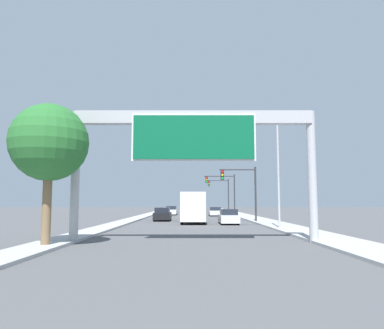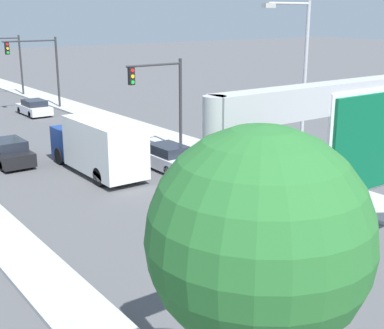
{
  "view_description": "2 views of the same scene",
  "coord_description": "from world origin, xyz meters",
  "px_view_note": "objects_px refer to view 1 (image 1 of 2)",
  "views": [
    {
      "loc": [
        -0.09,
        -2.29,
        2.19
      ],
      "look_at": [
        0.0,
        26.4,
        5.05
      ],
      "focal_mm": 35.0,
      "sensor_mm": 36.0,
      "label": 1
    },
    {
      "loc": [
        -12.87,
        9.98,
        8.7
      ],
      "look_at": [
        -1.19,
        25.91,
        3.09
      ],
      "focal_mm": 50.0,
      "sensor_mm": 36.0,
      "label": 2
    }
  ],
  "objects_px": {
    "sign_gantry": "(192,139)",
    "car_far_right": "(214,212)",
    "truck_box_primary": "(192,208)",
    "palm_tree_foreground": "(48,143)",
    "traffic_light_mid_block": "(224,187)",
    "car_near_center": "(170,211)",
    "car_far_center": "(161,215)",
    "street_lamp_right": "(272,161)",
    "traffic_light_far_intersection": "(221,190)",
    "car_far_left": "(227,217)",
    "traffic_light_near_intersection": "(242,185)"
  },
  "relations": [
    {
      "from": "traffic_light_mid_block",
      "to": "street_lamp_right",
      "type": "xyz_separation_m",
      "value": [
        1.28,
        -30.33,
        1.0
      ]
    },
    {
      "from": "car_near_center",
      "to": "street_lamp_right",
      "type": "relative_size",
      "value": 0.5
    },
    {
      "from": "car_near_center",
      "to": "traffic_light_far_intersection",
      "type": "distance_m",
      "value": 12.43
    },
    {
      "from": "sign_gantry",
      "to": "car_near_center",
      "type": "relative_size",
      "value": 2.88
    },
    {
      "from": "car_far_right",
      "to": "traffic_light_far_intersection",
      "type": "distance_m",
      "value": 12.79
    },
    {
      "from": "palm_tree_foreground",
      "to": "traffic_light_far_intersection",
      "type": "bearing_deg",
      "value": 76.35
    },
    {
      "from": "truck_box_primary",
      "to": "palm_tree_foreground",
      "type": "xyz_separation_m",
      "value": [
        -7.13,
        -20.45,
        3.47
      ]
    },
    {
      "from": "car_near_center",
      "to": "car_far_center",
      "type": "bearing_deg",
      "value": -90.0
    },
    {
      "from": "truck_box_primary",
      "to": "palm_tree_foreground",
      "type": "height_order",
      "value": "palm_tree_foreground"
    },
    {
      "from": "car_far_right",
      "to": "car_near_center",
      "type": "distance_m",
      "value": 8.23
    },
    {
      "from": "sign_gantry",
      "to": "street_lamp_right",
      "type": "relative_size",
      "value": 1.44
    },
    {
      "from": "car_far_right",
      "to": "street_lamp_right",
      "type": "height_order",
      "value": "street_lamp_right"
    },
    {
      "from": "truck_box_primary",
      "to": "car_far_center",
      "type": "bearing_deg",
      "value": 125.64
    },
    {
      "from": "traffic_light_mid_block",
      "to": "palm_tree_foreground",
      "type": "bearing_deg",
      "value": -106.35
    },
    {
      "from": "sign_gantry",
      "to": "car_near_center",
      "type": "height_order",
      "value": "sign_gantry"
    },
    {
      "from": "palm_tree_foreground",
      "to": "street_lamp_right",
      "type": "relative_size",
      "value": 0.76
    },
    {
      "from": "car_far_right",
      "to": "traffic_light_far_intersection",
      "type": "xyz_separation_m",
      "value": [
        2.01,
        12.09,
        3.67
      ]
    },
    {
      "from": "car_far_left",
      "to": "truck_box_primary",
      "type": "relative_size",
      "value": 0.56
    },
    {
      "from": "traffic_light_mid_block",
      "to": "traffic_light_far_intersection",
      "type": "bearing_deg",
      "value": 88.28
    },
    {
      "from": "car_far_center",
      "to": "traffic_light_near_intersection",
      "type": "xyz_separation_m",
      "value": [
        8.98,
        -3.26,
        3.28
      ]
    },
    {
      "from": "car_far_right",
      "to": "street_lamp_right",
      "type": "bearing_deg",
      "value": -83.96
    },
    {
      "from": "sign_gantry",
      "to": "truck_box_primary",
      "type": "distance_m",
      "value": 18.91
    },
    {
      "from": "car_far_right",
      "to": "car_far_center",
      "type": "xyz_separation_m",
      "value": [
        -7.0,
        -14.66,
        0.07
      ]
    },
    {
      "from": "sign_gantry",
      "to": "traffic_light_far_intersection",
      "type": "height_order",
      "value": "sign_gantry"
    },
    {
      "from": "car_far_right",
      "to": "traffic_light_mid_block",
      "type": "relative_size",
      "value": 0.65
    },
    {
      "from": "car_far_left",
      "to": "street_lamp_right",
      "type": "height_order",
      "value": "street_lamp_right"
    },
    {
      "from": "car_far_center",
      "to": "street_lamp_right",
      "type": "height_order",
      "value": "street_lamp_right"
    },
    {
      "from": "sign_gantry",
      "to": "car_far_center",
      "type": "distance_m",
      "value": 24.12
    },
    {
      "from": "car_far_right",
      "to": "street_lamp_right",
      "type": "relative_size",
      "value": 0.46
    },
    {
      "from": "car_far_right",
      "to": "truck_box_primary",
      "type": "bearing_deg",
      "value": -100.15
    },
    {
      "from": "traffic_light_mid_block",
      "to": "car_far_left",
      "type": "bearing_deg",
      "value": -94.21
    },
    {
      "from": "traffic_light_far_intersection",
      "to": "truck_box_primary",
      "type": "bearing_deg",
      "value": -99.89
    },
    {
      "from": "traffic_light_mid_block",
      "to": "street_lamp_right",
      "type": "bearing_deg",
      "value": -87.59
    },
    {
      "from": "street_lamp_right",
      "to": "car_far_right",
      "type": "bearing_deg",
      "value": 96.04
    },
    {
      "from": "traffic_light_far_intersection",
      "to": "traffic_light_mid_block",
      "type": "bearing_deg",
      "value": -91.72
    },
    {
      "from": "sign_gantry",
      "to": "car_far_right",
      "type": "distance_m",
      "value": 38.5
    },
    {
      "from": "car_near_center",
      "to": "traffic_light_near_intersection",
      "type": "xyz_separation_m",
      "value": [
        8.98,
        -22.24,
        3.3
      ]
    },
    {
      "from": "street_lamp_right",
      "to": "truck_box_primary",
      "type": "bearing_deg",
      "value": 126.7
    },
    {
      "from": "traffic_light_mid_block",
      "to": "palm_tree_foreground",
      "type": "distance_m",
      "value": 43.85
    },
    {
      "from": "traffic_light_mid_block",
      "to": "traffic_light_far_intersection",
      "type": "relative_size",
      "value": 1.02
    },
    {
      "from": "car_far_center",
      "to": "traffic_light_mid_block",
      "type": "distance_m",
      "value": 19.24
    },
    {
      "from": "sign_gantry",
      "to": "car_far_right",
      "type": "xyz_separation_m",
      "value": [
        3.5,
        38.02,
        -4.98
      ]
    },
    {
      "from": "car_near_center",
      "to": "palm_tree_foreground",
      "type": "height_order",
      "value": "palm_tree_foreground"
    },
    {
      "from": "car_far_left",
      "to": "truck_box_primary",
      "type": "distance_m",
      "value": 3.96
    },
    {
      "from": "traffic_light_near_intersection",
      "to": "car_far_center",
      "type": "bearing_deg",
      "value": 160.07
    },
    {
      "from": "truck_box_primary",
      "to": "street_lamp_right",
      "type": "relative_size",
      "value": 0.84
    },
    {
      "from": "traffic_light_near_intersection",
      "to": "street_lamp_right",
      "type": "xyz_separation_m",
      "value": [
        1.0,
        -10.33,
        1.48
      ]
    },
    {
      "from": "sign_gantry",
      "to": "palm_tree_foreground",
      "type": "relative_size",
      "value": 1.91
    },
    {
      "from": "traffic_light_near_intersection",
      "to": "traffic_light_far_intersection",
      "type": "distance_m",
      "value": 30.0
    },
    {
      "from": "car_far_left",
      "to": "car_near_center",
      "type": "distance_m",
      "value": 26.43
    }
  ]
}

